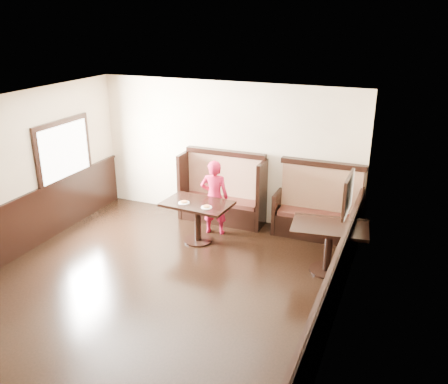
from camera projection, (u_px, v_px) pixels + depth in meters
The scene contains 9 objects.
ground at pixel (138, 304), 6.97m from camera, with size 7.00×7.00×0.00m, color black.
room_shell at pixel (128, 251), 7.08m from camera, with size 7.00×7.00×7.00m.
booth_main at pixel (223, 196), 9.63m from camera, with size 1.75×0.72×1.45m.
booth_neighbor at pixel (318, 212), 8.95m from camera, with size 1.65×0.72×1.45m.
table_main at pixel (197, 212), 8.68m from camera, with size 1.28×0.85×0.78m.
table_neighbor at pixel (329, 237), 7.64m from camera, with size 1.29×0.93×0.83m.
child at pixel (214, 197), 8.98m from camera, with size 0.54×0.35×1.47m, color #AF1233.
pizza_plate_left at pixel (184, 202), 8.59m from camera, with size 0.21×0.21×0.04m.
pizza_plate_right at pixel (206, 207), 8.39m from camera, with size 0.20×0.20×0.04m.
Camera 1 is at (3.44, -5.00, 4.01)m, focal length 38.00 mm.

